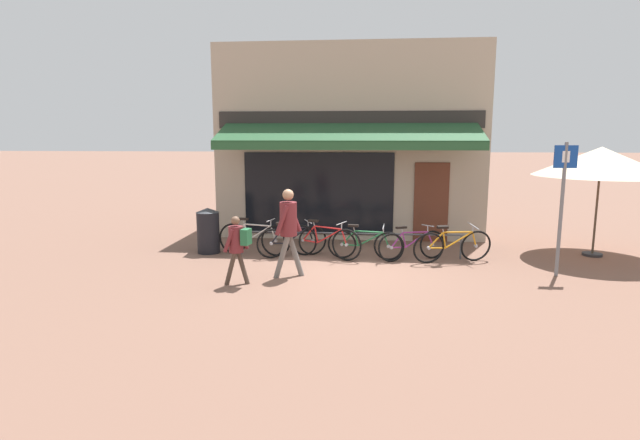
# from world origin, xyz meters

# --- Properties ---
(ground_plane) EXTENTS (160.00, 160.00, 0.00)m
(ground_plane) POSITION_xyz_m (0.00, 0.00, 0.00)
(ground_plane) COLOR brown
(shop_front) EXTENTS (7.28, 4.42, 5.20)m
(shop_front) POSITION_xyz_m (-0.06, 4.61, 2.60)
(shop_front) COLOR tan
(shop_front) RESTS_ON ground_plane
(bike_rack_rail) EXTENTS (5.21, 0.04, 0.57)m
(bike_rack_rail) POSITION_xyz_m (0.04, 1.22, 0.49)
(bike_rack_rail) COLOR #47494F
(bike_rack_rail) RESTS_ON ground_plane
(bicycle_silver) EXTENTS (1.79, 0.52, 0.87)m
(bicycle_silver) POSITION_xyz_m (-2.20, 1.19, 0.39)
(bicycle_silver) COLOR black
(bicycle_silver) RESTS_ON ground_plane
(bicycle_black) EXTENTS (1.56, 0.78, 0.83)m
(bicycle_black) POSITION_xyz_m (-1.28, 1.09, 0.37)
(bicycle_black) COLOR black
(bicycle_black) RESTS_ON ground_plane
(bicycle_red) EXTENTS (1.73, 0.78, 0.87)m
(bicycle_red) POSITION_xyz_m (-0.52, 1.02, 0.39)
(bicycle_red) COLOR black
(bicycle_red) RESTS_ON ground_plane
(bicycle_green) EXTENTS (1.72, 0.52, 0.81)m
(bicycle_green) POSITION_xyz_m (0.41, 0.97, 0.36)
(bicycle_green) COLOR black
(bicycle_green) RESTS_ON ground_plane
(bicycle_purple) EXTENTS (1.59, 0.83, 0.80)m
(bicycle_purple) POSITION_xyz_m (1.47, 1.02, 0.35)
(bicycle_purple) COLOR black
(bicycle_purple) RESTS_ON ground_plane
(bicycle_orange) EXTENTS (1.81, 0.65, 0.88)m
(bicycle_orange) POSITION_xyz_m (2.34, 0.85, 0.38)
(bicycle_orange) COLOR black
(bicycle_orange) RESTS_ON ground_plane
(pedestrian_adult) EXTENTS (0.59, 0.55, 1.77)m
(pedestrian_adult) POSITION_xyz_m (-1.09, -0.58, 1.08)
(pedestrian_adult) COLOR slate
(pedestrian_adult) RESTS_ON ground_plane
(pedestrian_child) EXTENTS (0.53, 0.37, 1.32)m
(pedestrian_child) POSITION_xyz_m (-1.96, -1.20, 0.82)
(pedestrian_child) COLOR #47382D
(pedestrian_child) RESTS_ON ground_plane
(litter_bin) EXTENTS (0.54, 0.54, 1.09)m
(litter_bin) POSITION_xyz_m (-3.34, 1.29, 0.55)
(litter_bin) COLOR black
(litter_bin) RESTS_ON ground_plane
(parking_sign) EXTENTS (0.44, 0.07, 2.66)m
(parking_sign) POSITION_xyz_m (4.26, -0.01, 1.62)
(parking_sign) COLOR slate
(parking_sign) RESTS_ON ground_plane
(cafe_parasol) EXTENTS (2.94, 2.94, 2.54)m
(cafe_parasol) POSITION_xyz_m (5.74, 1.84, 2.20)
(cafe_parasol) COLOR #4C3D2D
(cafe_parasol) RESTS_ON ground_plane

